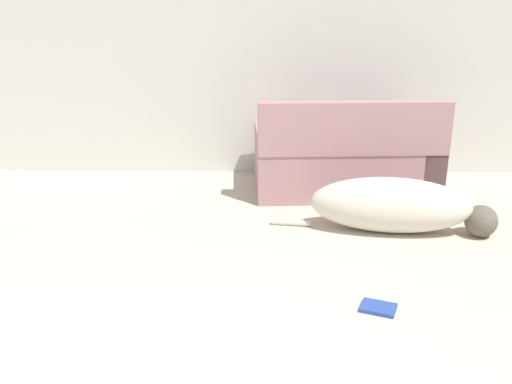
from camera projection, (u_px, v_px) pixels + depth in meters
name	position (u px, v px, depth m)	size (l,w,h in m)	color
wall_back	(205.00, 49.00, 5.59)	(7.91, 0.06, 2.51)	beige
couch	(345.00, 161.00, 5.31)	(1.69, 0.98, 0.91)	#A3757A
dog	(396.00, 206.00, 4.42)	(1.74, 0.57, 0.44)	beige
book_blue	(378.00, 308.00, 3.37)	(0.24, 0.21, 0.02)	#28428E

